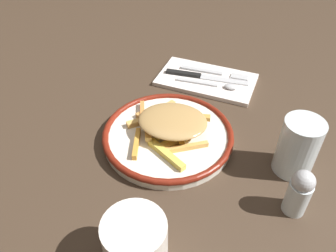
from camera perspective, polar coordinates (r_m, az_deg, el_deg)
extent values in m
plane|color=#3E2F22|center=(0.70, 0.00, -2.39)|extent=(2.60, 2.60, 0.00)
cylinder|color=silver|center=(0.70, 0.00, -1.82)|extent=(0.26, 0.26, 0.02)
torus|color=maroon|center=(0.69, 0.00, -1.25)|extent=(0.27, 0.27, 0.01)
cube|color=gold|center=(0.67, -0.96, -0.51)|extent=(0.04, 0.08, 0.01)
cube|color=gold|center=(0.66, 1.33, -2.86)|extent=(0.06, 0.05, 0.01)
cube|color=gold|center=(0.69, -1.12, 1.02)|extent=(0.04, 0.06, 0.01)
cube|color=gold|center=(0.68, 2.15, -1.29)|extent=(0.06, 0.04, 0.01)
cube|color=gold|center=(0.68, 0.25, -0.34)|extent=(0.07, 0.03, 0.01)
cube|color=#DFC74F|center=(0.64, -0.27, -4.79)|extent=(0.05, 0.09, 0.01)
cube|color=#CD9049|center=(0.71, -3.29, 0.47)|extent=(0.05, 0.07, 0.01)
cube|color=#D88842|center=(0.73, -4.34, 2.36)|extent=(0.06, 0.04, 0.01)
cube|color=gold|center=(0.71, -1.63, 0.57)|extent=(0.07, 0.02, 0.01)
cube|color=#E1AD4F|center=(0.69, -3.51, 0.03)|extent=(0.08, 0.05, 0.01)
cube|color=#E1A855|center=(0.65, 2.86, -3.64)|extent=(0.06, 0.08, 0.01)
cube|color=#EEC85B|center=(0.67, 1.02, -2.28)|extent=(0.06, 0.04, 0.01)
cube|color=#EAA855|center=(0.74, -0.83, 2.89)|extent=(0.06, 0.04, 0.01)
cube|color=#E6B15A|center=(0.71, -3.76, 1.04)|extent=(0.07, 0.07, 0.01)
cube|color=gold|center=(0.66, -5.32, -2.94)|extent=(0.08, 0.04, 0.01)
cube|color=gold|center=(0.72, 3.61, 1.62)|extent=(0.04, 0.09, 0.01)
ellipsoid|color=tan|center=(0.67, 0.80, 0.89)|extent=(0.13, 0.15, 0.02)
cube|color=#366523|center=(0.67, -0.74, 1.09)|extent=(0.00, 0.00, 0.00)
cube|color=#2F7020|center=(0.65, 0.51, -0.60)|extent=(0.00, 0.00, 0.00)
cube|color=#3B681E|center=(0.69, -2.65, 2.33)|extent=(0.00, 0.00, 0.00)
cube|color=#20652B|center=(0.67, -2.78, 1.12)|extent=(0.00, 0.00, 0.00)
cube|color=#245F30|center=(0.70, 0.34, 3.28)|extent=(0.00, 0.00, 0.00)
cube|color=#30592B|center=(0.69, 3.21, 2.48)|extent=(0.00, 0.00, 0.00)
cube|color=#246130|center=(0.65, 0.07, -0.12)|extent=(0.00, 0.00, 0.00)
cube|color=white|center=(0.87, 6.46, 7.72)|extent=(0.14, 0.24, 0.01)
cube|color=silver|center=(0.90, 5.63, 9.29)|extent=(0.02, 0.11, 0.01)
cube|color=silver|center=(0.89, 11.93, 8.08)|extent=(0.03, 0.05, 0.00)
cube|color=black|center=(0.88, 2.60, 8.81)|extent=(0.02, 0.09, 0.01)
cube|color=silver|center=(0.87, 9.44, 7.61)|extent=(0.03, 0.12, 0.00)
cube|color=silver|center=(0.85, 4.88, 7.35)|extent=(0.02, 0.10, 0.00)
ellipsoid|color=silver|center=(0.84, 10.52, 6.52)|extent=(0.03, 0.03, 0.01)
cylinder|color=silver|center=(0.65, 20.97, -3.30)|extent=(0.07, 0.07, 0.11)
cylinder|color=white|center=(0.51, -5.48, -19.08)|extent=(0.09, 0.09, 0.09)
cylinder|color=silver|center=(0.60, 20.87, -11.13)|extent=(0.04, 0.04, 0.06)
sphere|color=#B7BABF|center=(0.57, 21.83, -8.62)|extent=(0.04, 0.04, 0.04)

